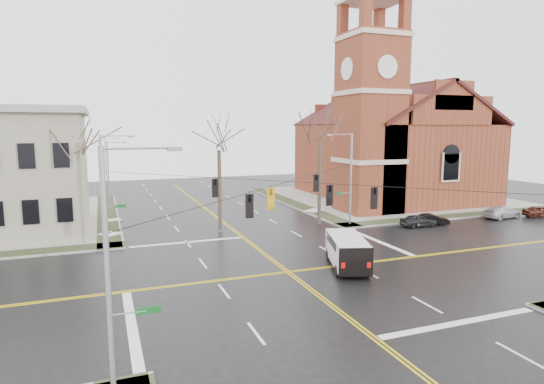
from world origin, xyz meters
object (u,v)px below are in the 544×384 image
object	(u,v)px
tree_nw_near	(219,145)
signal_pole_ne	(349,176)
streetlight_north_a	(110,173)
parked_car_a	(418,221)
signal_pole_nw	(105,187)
church	(387,137)
parked_car_b	(432,219)
tree_nw_far	(77,153)
parked_car_d	(541,211)
tree_ne	(320,137)
cargo_van	(346,249)
streetlight_north_b	(107,161)
signal_pole_sw	(113,269)
parked_car_c	(502,212)

from	to	relation	value
tree_nw_near	signal_pole_ne	bearing A→B (deg)	-9.33
streetlight_north_a	parked_car_a	xyz separation A→B (m)	(28.15, -19.47, -3.85)
signal_pole_nw	church	bearing A→B (deg)	20.21
parked_car_b	tree_nw_far	distance (m)	33.72
church	parked_car_d	distance (m)	20.51
tree_ne	streetlight_north_a	bearing A→B (deg)	141.83
tree_nw_far	cargo_van	bearing A→B (deg)	-37.75
streetlight_north_b	parked_car_a	distance (m)	48.64
signal_pole_ne	signal_pole_sw	xyz separation A→B (m)	(-22.64, -23.00, 0.00)
church	signal_pole_sw	size ratio (longest dim) A/B	3.06
parked_car_a	tree_nw_near	world-z (taller)	tree_nw_near
tree_ne	streetlight_north_b	bearing A→B (deg)	118.80
tree_nw_far	signal_pole_nw	bearing A→B (deg)	-42.50
streetlight_north_b	parked_car_a	size ratio (longest dim) A/B	2.21
signal_pole_nw	tree_ne	bearing A→B (deg)	3.66
tree_ne	cargo_van	bearing A→B (deg)	-108.60
signal_pole_sw	parked_car_d	distance (m)	48.68
parked_car_a	tree_nw_near	bearing A→B (deg)	79.14
signal_pole_nw	parked_car_d	bearing A→B (deg)	-4.79
tree_nw_far	tree_ne	xyz separation A→B (m)	(22.07, -0.58, 1.22)
parked_car_b	parked_car_d	size ratio (longest dim) A/B	0.90
signal_pole_nw	streetlight_north_a	distance (m)	16.52
parked_car_b	tree_nw_near	world-z (taller)	tree_nw_near
streetlight_north_b	tree_nw_near	distance (m)	35.87
parked_car_c	signal_pole_nw	bearing A→B (deg)	79.60
signal_pole_sw	tree_ne	world-z (taller)	tree_ne
cargo_van	tree_nw_near	size ratio (longest dim) A/B	0.54
streetlight_north_a	tree_nw_far	distance (m)	15.21
parked_car_a	signal_pole_nw	bearing A→B (deg)	88.29
signal_pole_nw	parked_car_a	world-z (taller)	signal_pole_nw
signal_pole_ne	parked_car_c	distance (m)	18.09
cargo_van	tree_nw_far	bearing A→B (deg)	160.74
church	streetlight_north_a	world-z (taller)	church
streetlight_north_b	tree_ne	size ratio (longest dim) A/B	0.66
signal_pole_ne	streetlight_north_b	bearing A→B (deg)	121.05
streetlight_north_b	parked_car_b	size ratio (longest dim) A/B	2.36
tree_nw_far	tree_nw_near	xyz separation A→B (m)	(12.08, 0.21, 0.54)
streetlight_north_a	parked_car_d	xyz separation A→B (m)	(43.82, -20.23, -3.83)
cargo_van	tree_nw_near	bearing A→B (deg)	130.39
streetlight_north_b	cargo_van	bearing A→B (deg)	-72.80
tree_nw_near	tree_ne	size ratio (longest dim) A/B	0.92
parked_car_b	tree_ne	xyz separation A→B (m)	(-10.59, 4.00, 8.26)
signal_pole_ne	parked_car_c	bearing A→B (deg)	-8.57
signal_pole_sw	parked_car_d	size ratio (longest dim) A/B	2.39
parked_car_d	tree_nw_near	bearing A→B (deg)	96.09
parked_car_b	parked_car_c	xyz separation A→B (m)	(9.40, 0.10, 0.10)
streetlight_north_b	signal_pole_sw	bearing A→B (deg)	-90.64
signal_pole_ne	streetlight_north_a	world-z (taller)	signal_pole_ne
streetlight_north_a	parked_car_c	bearing A→B (deg)	-25.91
parked_car_c	tree_ne	bearing A→B (deg)	72.31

